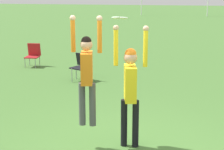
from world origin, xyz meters
TOP-DOWN VIEW (x-y plane):
  - ground_plane at (0.00, 0.00)m, footprint 120.00×120.00m
  - person_jumping at (-0.64, -0.04)m, footprint 0.59×0.47m
  - person_defending at (0.12, 0.13)m, footprint 0.63×0.51m
  - frisbee at (-0.04, -0.08)m, footprint 0.27×0.27m
  - camping_chair_0 at (-2.20, 4.92)m, footprint 0.72×0.78m
  - camping_chair_2 at (-4.61, 6.68)m, footprint 0.53×0.57m

SIDE VIEW (x-z plane):
  - ground_plane at x=0.00m, z-range 0.00..0.00m
  - camping_chair_2 at x=-4.61m, z-range 0.05..0.91m
  - camping_chair_0 at x=-2.20m, z-range 0.08..0.93m
  - person_defending at x=0.12m, z-range 0.08..2.34m
  - person_jumping at x=-0.64m, z-range 0.48..2.48m
  - frisbee at x=-0.04m, z-range 2.36..2.43m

